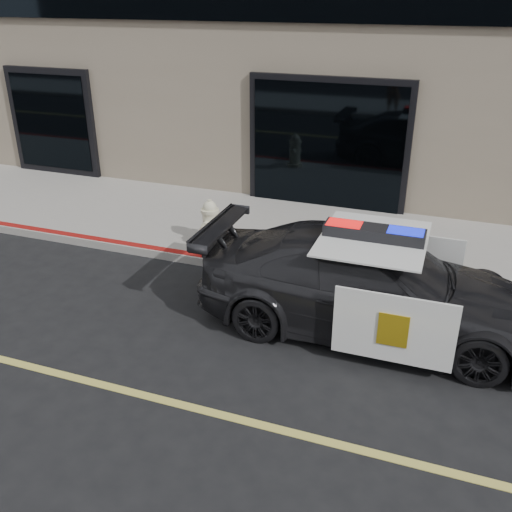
% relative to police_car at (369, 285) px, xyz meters
% --- Properties ---
extents(ground, '(120.00, 120.00, 0.00)m').
position_rel_police_car_xyz_m(ground, '(-0.73, -2.44, -0.71)').
color(ground, black).
rests_on(ground, ground).
extents(sidewalk_n, '(60.00, 3.50, 0.15)m').
position_rel_police_car_xyz_m(sidewalk_n, '(-0.73, 2.81, -0.64)').
color(sidewalk_n, gray).
rests_on(sidewalk_n, ground).
extents(police_car, '(2.23, 4.85, 1.58)m').
position_rel_police_car_xyz_m(police_car, '(0.00, 0.00, 0.00)').
color(police_car, black).
rests_on(police_car, ground).
extents(fire_hydrant, '(0.39, 0.54, 0.86)m').
position_rel_police_car_xyz_m(fire_hydrant, '(-3.20, 1.68, -0.16)').
color(fire_hydrant, beige).
rests_on(fire_hydrant, sidewalk_n).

